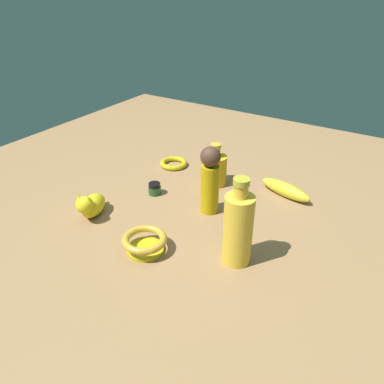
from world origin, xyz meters
TOP-DOWN VIEW (x-y plane):
  - ground at (0.00, 0.00)m, footprint 2.00×2.00m
  - nail_polish_jar at (0.16, -0.01)m, footprint 0.04×0.04m
  - banana at (-0.23, -0.24)m, footprint 0.20×0.10m
  - bangle at (0.23, -0.23)m, footprint 0.11×0.11m
  - bowl at (-0.01, 0.25)m, footprint 0.12×0.12m
  - person_figure_adult at (-0.05, -0.02)m, footprint 0.08×0.08m
  - cat_figurine at (0.24, 0.21)m, footprint 0.09×0.14m
  - bottle_short at (0.02, -0.19)m, footprint 0.08×0.08m
  - bottle_tall at (-0.24, 0.15)m, footprint 0.08×0.08m

SIDE VIEW (x-z plane):
  - ground at x=0.00m, z-range 0.00..0.00m
  - bangle at x=0.23m, z-range 0.00..0.02m
  - nail_polish_jar at x=0.16m, z-range 0.00..0.04m
  - banana at x=-0.23m, z-range 0.00..0.05m
  - bowl at x=-0.01m, z-range 0.01..0.05m
  - cat_figurine at x=0.24m, z-range -0.01..0.09m
  - bottle_short at x=0.02m, z-range -0.02..0.14m
  - bottle_tall at x=-0.24m, z-range -0.02..0.23m
  - person_figure_adult at x=-0.05m, z-range 0.00..0.23m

